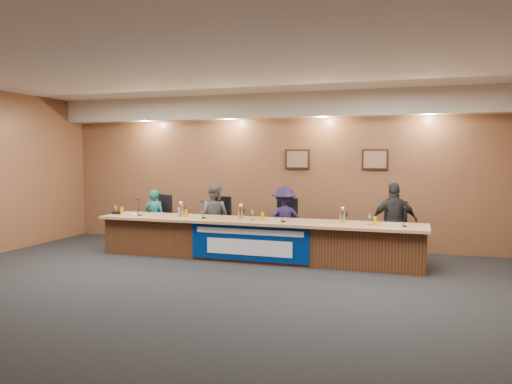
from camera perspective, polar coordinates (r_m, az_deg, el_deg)
floor at (r=7.19m, az=-6.09°, el=-11.43°), size 10.00×10.00×0.00m
ceiling at (r=7.04m, az=-6.31°, el=14.53°), size 10.00×8.00×0.04m
wall_back at (r=10.70m, az=2.70°, el=2.43°), size 10.00×0.04×3.20m
soffit at (r=10.50m, az=2.35°, el=9.77°), size 10.00×0.50×0.50m
dais_body at (r=9.30m, az=0.01°, el=-5.59°), size 6.00×0.80×0.70m
dais_top at (r=9.20m, az=-0.08°, el=-3.34°), size 6.10×0.95×0.05m
banner at (r=8.91m, az=-0.82°, el=-5.83°), size 2.20×0.02×0.65m
banner_text_upper at (r=8.86m, az=-0.85°, el=-4.58°), size 2.00×0.01×0.10m
banner_text_lower at (r=8.91m, az=-0.85°, el=-6.35°), size 1.60×0.01×0.28m
wall_photo_left at (r=10.57m, az=4.75°, el=3.75°), size 0.52×0.04×0.42m
wall_photo_right at (r=10.31m, az=13.45°, el=3.64°), size 0.52×0.04×0.42m
panelist_a at (r=10.90m, az=-11.49°, el=-2.88°), size 0.46×0.32×1.21m
panelist_b at (r=10.29m, az=-4.81°, el=-2.83°), size 0.71×0.58×1.35m
panelist_c at (r=9.81m, az=3.25°, el=-3.26°), size 0.98×0.79×1.32m
panelist_d at (r=9.48m, az=15.52°, el=-3.30°), size 0.91×0.57×1.44m
office_chair_a at (r=11.01m, az=-11.22°, el=-3.45°), size 0.63×0.63×0.08m
office_chair_b at (r=10.40m, az=-4.59°, el=-3.83°), size 0.62×0.62×0.08m
office_chair_c at (r=9.93m, az=3.40°, el=-4.21°), size 0.52×0.52×0.08m
office_chair_d at (r=9.61m, az=15.52°, el=-4.64°), size 0.50×0.50×0.08m
nameplate_a at (r=10.04m, az=-14.42°, el=-2.43°), size 0.24×0.08×0.10m
microphone_a at (r=10.07m, az=-13.12°, el=-2.59°), size 0.07×0.07×0.02m
juice_glass_a at (r=10.34m, az=-15.08°, el=-2.08°), size 0.06×0.06×0.15m
water_glass_a at (r=10.39m, az=-15.72°, el=-1.98°), size 0.08×0.08×0.18m
nameplate_b at (r=9.39m, az=-6.94°, el=-2.78°), size 0.24×0.08×0.10m
microphone_b at (r=9.45m, az=-5.97°, el=-2.95°), size 0.07×0.07×0.02m
juice_glass_b at (r=9.68m, az=-8.00°, el=-2.40°), size 0.06×0.06×0.15m
water_glass_b at (r=9.74m, az=-8.78°, el=-2.28°), size 0.08×0.08×0.18m
nameplate_c at (r=8.85m, az=1.85°, el=-3.19°), size 0.24×0.08×0.10m
microphone_c at (r=8.91m, az=3.17°, el=-3.37°), size 0.07×0.07×0.02m
juice_glass_c at (r=9.13m, az=0.76°, el=-2.76°), size 0.06×0.06×0.15m
water_glass_c at (r=9.15m, az=-0.39°, el=-2.65°), size 0.08×0.08×0.18m
nameplate_d at (r=8.50m, az=15.31°, el=-3.65°), size 0.24×0.08×0.10m
microphone_d at (r=8.67m, az=16.63°, el=-3.75°), size 0.07×0.07×0.02m
juice_glass_d at (r=8.69m, az=13.43°, el=-3.23°), size 0.06×0.06×0.15m
water_glass_d at (r=8.72m, az=12.84°, el=-3.11°), size 0.08×0.08×0.18m
carafe_left at (r=9.88m, az=-8.55°, el=-2.06°), size 0.12×0.12×0.22m
carafe_mid at (r=9.31m, az=-1.75°, el=-2.35°), size 0.11×0.11×0.24m
carafe_right at (r=8.90m, az=9.87°, el=-2.75°), size 0.11×0.11×0.23m
speakerphone at (r=10.45m, az=-15.33°, el=-2.30°), size 0.32×0.32×0.05m
paper_stack at (r=8.68m, az=15.36°, el=-3.76°), size 0.26×0.33×0.01m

